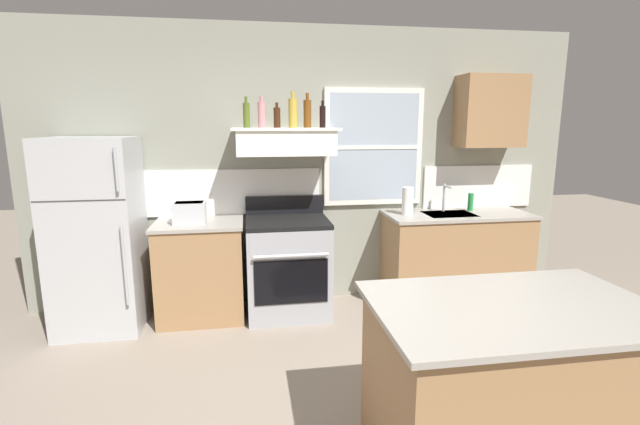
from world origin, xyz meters
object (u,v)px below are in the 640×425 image
Objects in this scene: bottle_brown_stout at (277,117)px; paper_towel_roll at (408,201)px; bottle_rose_pink at (262,114)px; bottle_olive_oil_square at (246,115)px; toaster at (190,212)px; refrigerator at (97,235)px; bottle_balsamic_dark at (323,116)px; dish_soap_bottle at (471,202)px; kitchen_island at (508,388)px; stove_range at (288,266)px; bottle_champagne_gold_foil at (293,113)px; bottle_amber_wine at (307,113)px.

bottle_brown_stout reaches higher than paper_towel_roll.
bottle_olive_oil_square is at bearing 178.13° from bottle_rose_pink.
bottle_olive_oil_square reaches higher than toaster.
refrigerator is 1.88m from bottle_brown_stout.
paper_towel_roll is (2.82, 0.06, 0.21)m from refrigerator.
toaster is 1.23× the size of bottle_balsamic_dark.
kitchen_island is at bearing -112.48° from dish_soap_bottle.
bottle_brown_stout is (0.80, 0.13, 0.83)m from toaster.
bottle_olive_oil_square is 0.97× the size of bottle_rose_pink.
bottle_rose_pink reaches higher than bottle_balsamic_dark.
refrigerator is 1.53× the size of stove_range.
refrigerator is 2.83m from paper_towel_roll.
paper_towel_roll is at bearing -1.01° from bottle_champagne_gold_foil.
dish_soap_bottle is at bearing 3.05° from bottle_balsamic_dark.
refrigerator is at bearing -177.40° from dish_soap_bottle.
stove_range is 1.31m from paper_towel_roll.
bottle_champagne_gold_foil reaches higher than dish_soap_bottle.
bottle_amber_wine is at bearing 7.29° from toaster.
kitchen_island is (1.27, -2.28, -1.40)m from bottle_olive_oil_square.
bottle_balsamic_dark reaches higher than bottle_brown_stout.
refrigerator is 7.50× the size of bottle_brown_stout.
paper_towel_roll is 2.29m from kitchen_island.
bottle_brown_stout reaches higher than refrigerator.
bottle_amber_wine is at bearing 4.38° from refrigerator.
bottle_rose_pink is at bearing 116.49° from kitchen_island.
kitchen_island is at bearing -75.15° from bottle_balsamic_dark.
bottle_rose_pink is (0.66, 0.13, 0.86)m from toaster.
toaster is 1.33× the size of bottle_brown_stout.
stove_range is 6.06× the size of dish_soap_bottle.
bottle_brown_stout is 0.41m from bottle_balsamic_dark.
kitchen_island is at bearing -50.07° from toaster.
bottle_champagne_gold_foil reaches higher than bottle_amber_wine.
bottle_champagne_gold_foil is (0.28, -0.06, 0.02)m from bottle_rose_pink.
dish_soap_bottle is at bearing 0.49° from bottle_olive_oil_square.
dish_soap_bottle is at bearing 8.05° from paper_towel_roll.
bottle_brown_stout is (0.14, -0.01, -0.03)m from bottle_rose_pink.
bottle_balsamic_dark is (0.27, -0.00, -0.03)m from bottle_champagne_gold_foil.
bottle_rose_pink reaches higher than bottle_brown_stout.
refrigerator is 9.29× the size of dish_soap_bottle.
bottle_olive_oil_square reaches higher than paper_towel_roll.
bottle_olive_oil_square reaches higher than stove_range.
paper_towel_roll is (1.38, -0.08, -0.82)m from bottle_rose_pink.
bottle_rose_pink is (-0.21, 0.11, 1.40)m from stove_range.
bottle_rose_pink is 0.55m from bottle_balsamic_dark.
bottle_champagne_gold_foil reaches higher than kitchen_island.
bottle_champagne_gold_foil is 0.15m from bottle_amber_wine.
kitchen_island is (2.58, -2.14, -0.38)m from refrigerator.
bottle_balsamic_dark is (1.21, 0.07, 0.84)m from toaster.
dish_soap_bottle is 0.13× the size of kitchen_island.
refrigerator is at bearing -177.35° from bottle_champagne_gold_foil.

